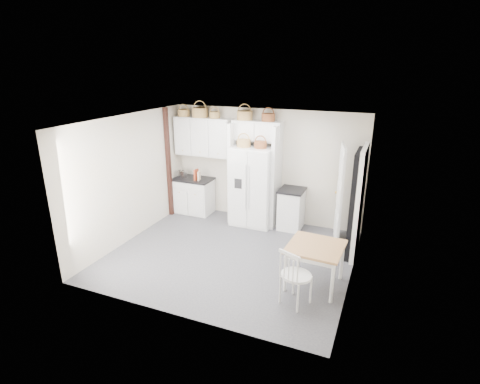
% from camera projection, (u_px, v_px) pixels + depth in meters
% --- Properties ---
extents(floor, '(4.50, 4.50, 0.00)m').
position_uv_depth(floor, '(231.00, 255.00, 7.30)').
color(floor, '#373640').
rests_on(floor, ground).
extents(ceiling, '(4.50, 4.50, 0.00)m').
position_uv_depth(ceiling, '(230.00, 121.00, 6.45)').
color(ceiling, white).
rests_on(ceiling, wall_back).
extents(wall_back, '(4.50, 0.00, 4.50)m').
position_uv_depth(wall_back, '(265.00, 166.00, 8.62)').
color(wall_back, beige).
rests_on(wall_back, floor).
extents(wall_left, '(0.00, 4.00, 4.00)m').
position_uv_depth(wall_left, '(130.00, 178.00, 7.69)').
color(wall_left, beige).
rests_on(wall_left, floor).
extents(wall_right, '(0.00, 4.00, 4.00)m').
position_uv_depth(wall_right, '(357.00, 209.00, 6.06)').
color(wall_right, beige).
rests_on(wall_right, floor).
extents(refrigerator, '(0.94, 0.75, 1.81)m').
position_uv_depth(refrigerator, '(254.00, 186.00, 8.49)').
color(refrigerator, white).
rests_on(refrigerator, floor).
extents(base_cab_left, '(0.91, 0.57, 0.84)m').
position_uv_depth(base_cab_left, '(194.00, 196.00, 9.28)').
color(base_cab_left, white).
rests_on(base_cab_left, floor).
extents(base_cab_right, '(0.50, 0.60, 0.88)m').
position_uv_depth(base_cab_right, '(291.00, 209.00, 8.37)').
color(base_cab_right, white).
rests_on(base_cab_right, floor).
extents(dining_table, '(0.92, 0.92, 0.73)m').
position_uv_depth(dining_table, '(314.00, 265.00, 6.20)').
color(dining_table, '#9E6D3E').
rests_on(dining_table, floor).
extents(windsor_chair, '(0.61, 0.59, 0.98)m').
position_uv_depth(windsor_chair, '(296.00, 275.00, 5.68)').
color(windsor_chair, white).
rests_on(windsor_chair, floor).
extents(counter_left, '(0.95, 0.61, 0.04)m').
position_uv_depth(counter_left, '(193.00, 179.00, 9.14)').
color(counter_left, black).
rests_on(counter_left, base_cab_left).
extents(counter_right, '(0.54, 0.64, 0.04)m').
position_uv_depth(counter_right, '(292.00, 190.00, 8.22)').
color(counter_right, black).
rests_on(counter_right, base_cab_right).
extents(toaster, '(0.26, 0.17, 0.17)m').
position_uv_depth(toaster, '(181.00, 174.00, 9.18)').
color(toaster, silver).
rests_on(toaster, counter_left).
extents(cookbook_red, '(0.04, 0.18, 0.26)m').
position_uv_depth(cookbook_red, '(196.00, 175.00, 8.97)').
color(cookbook_red, '#A53D21').
rests_on(cookbook_red, counter_left).
extents(cookbook_cream, '(0.05, 0.15, 0.22)m').
position_uv_depth(cookbook_cream, '(199.00, 176.00, 8.95)').
color(cookbook_cream, beige).
rests_on(cookbook_cream, counter_left).
extents(basket_upper_a, '(0.28, 0.28, 0.16)m').
position_uv_depth(basket_upper_a, '(184.00, 113.00, 8.83)').
color(basket_upper_a, olive).
rests_on(basket_upper_a, upper_cabinet).
extents(basket_upper_b, '(0.37, 0.37, 0.22)m').
position_uv_depth(basket_upper_b, '(200.00, 113.00, 8.66)').
color(basket_upper_b, olive).
rests_on(basket_upper_b, upper_cabinet).
extents(basket_upper_c, '(0.25, 0.25, 0.14)m').
position_uv_depth(basket_upper_c, '(215.00, 115.00, 8.54)').
color(basket_upper_c, olive).
rests_on(basket_upper_c, upper_cabinet).
extents(basket_bridge_a, '(0.35, 0.35, 0.20)m').
position_uv_depth(basket_bridge_a, '(245.00, 115.00, 8.26)').
color(basket_bridge_a, olive).
rests_on(basket_bridge_a, bridge_cabinet).
extents(basket_bridge_b, '(0.29, 0.29, 0.17)m').
position_uv_depth(basket_bridge_b, '(268.00, 117.00, 8.07)').
color(basket_bridge_b, brown).
rests_on(basket_bridge_b, bridge_cabinet).
extents(basket_fridge_a, '(0.30, 0.30, 0.16)m').
position_uv_depth(basket_fridge_a, '(244.00, 143.00, 8.15)').
color(basket_fridge_a, olive).
rests_on(basket_fridge_a, refrigerator).
extents(basket_fridge_b, '(0.28, 0.28, 0.15)m').
position_uv_depth(basket_fridge_b, '(260.00, 145.00, 8.01)').
color(basket_fridge_b, brown).
rests_on(basket_fridge_b, refrigerator).
extents(upper_cabinet, '(1.40, 0.34, 0.90)m').
position_uv_depth(upper_cabinet, '(203.00, 137.00, 8.82)').
color(upper_cabinet, white).
rests_on(upper_cabinet, wall_back).
extents(bridge_cabinet, '(1.12, 0.34, 0.45)m').
position_uv_depth(bridge_cabinet, '(257.00, 131.00, 8.26)').
color(bridge_cabinet, white).
rests_on(bridge_cabinet, wall_back).
extents(fridge_panel_left, '(0.08, 0.60, 2.30)m').
position_uv_depth(fridge_panel_left, '(234.00, 172.00, 8.65)').
color(fridge_panel_left, white).
rests_on(fridge_panel_left, floor).
extents(fridge_panel_right, '(0.08, 0.60, 2.30)m').
position_uv_depth(fridge_panel_right, '(276.00, 177.00, 8.28)').
color(fridge_panel_right, white).
rests_on(fridge_panel_right, floor).
extents(trim_post, '(0.09, 0.09, 2.60)m').
position_uv_depth(trim_post, '(169.00, 163.00, 8.85)').
color(trim_post, black).
rests_on(trim_post, floor).
extents(doorway_void, '(0.18, 0.85, 2.05)m').
position_uv_depth(doorway_void, '(356.00, 204.00, 7.05)').
color(doorway_void, black).
rests_on(doorway_void, floor).
extents(door_slab, '(0.21, 0.79, 2.05)m').
position_uv_depth(door_slab, '(340.00, 196.00, 7.48)').
color(door_slab, white).
rests_on(door_slab, floor).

